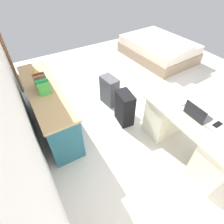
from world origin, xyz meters
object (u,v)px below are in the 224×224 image
Objects in this scene: credenza at (50,108)px; suitcase_spare_grey at (109,91)px; computer_mouse at (183,103)px; laptop at (197,114)px; bed at (158,49)px; suitcase_black at (125,108)px; cell_phone_near_laptop at (217,124)px; office_chair at (223,108)px; figurine_small at (34,71)px; desk at (190,134)px.

credenza reaches higher than suitcase_spare_grey.
laptop is at bearing 170.98° from computer_mouse.
bed is 3.24× the size of suitcase_black.
cell_phone_near_laptop is (-1.23, -0.55, 0.44)m from suitcase_black.
office_chair reaches higher than bed.
bed is 3.42× the size of suitcase_spare_grey.
suitcase_spare_grey is at bearing 13.64° from cell_phone_near_laptop.
laptop is (-1.55, -1.56, 0.39)m from credenza.
bed is at bearing -80.04° from figurine_small.
desk is 2.36× the size of suitcase_black.
laptop is at bearing 94.92° from office_chair.
laptop is at bearing 24.52° from cell_phone_near_laptop.
laptop reaches higher than suitcase_black.
figurine_small is at bearing 51.52° from office_chair.
desk is at bearing -142.33° from figurine_small.
laptop is (-0.08, 0.90, 0.37)m from office_chair.
credenza reaches higher than bed.
office_chair is at bearing -145.98° from suitcase_spare_grey.
credenza is 2.94× the size of suitcase_black.
suitcase_black is 0.59m from suitcase_spare_grey.
suitcase_spare_grey is 5.81× the size of computer_mouse.
desk is at bearing -172.13° from suitcase_spare_grey.
desk is 0.40m from laptop.
cell_phone_near_laptop is at bearing -170.89° from suitcase_spare_grey.
desk is 2.48× the size of suitcase_spare_grey.
office_chair is 0.52× the size of credenza.
laptop is 0.27m from cell_phone_near_laptop.
office_chair is 1.62m from suitcase_black.
suitcase_black is (0.92, 1.33, -0.11)m from office_chair.
suitcase_black is at bearing 24.15° from desk.
suitcase_spare_grey is 1.47m from computer_mouse.
suitcase_spare_grey is 1.87× the size of laptop.
laptop reaches higher than figurine_small.
credenza is 0.66m from figurine_small.
laptop is 3.11× the size of computer_mouse.
computer_mouse is at bearing -168.34° from suitcase_spare_grey.
desk is at bearing 175.62° from computer_mouse.
laptop reaches higher than computer_mouse.
suitcase_black is (-0.55, -1.13, -0.09)m from credenza.
office_chair is at bearing -85.08° from laptop.
cell_phone_near_laptop is 2.83m from figurine_small.
figurine_small reaches higher than computer_mouse.
cell_phone_near_laptop is at bearing -170.78° from computer_mouse.
office_chair reaches higher than computer_mouse.
suitcase_black is 4.50× the size of cell_phone_near_laptop.
suitcase_spare_grey is (0.58, -0.03, -0.02)m from suitcase_black.
bed is at bearing -33.41° from desk.
desk is at bearing 22.00° from cell_phone_near_laptop.
credenza is 16.36× the size of figurine_small.
suitcase_black reaches higher than bed.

